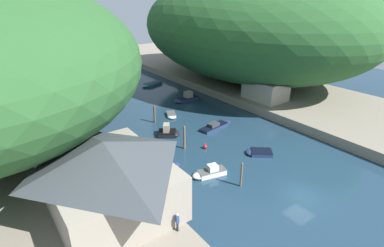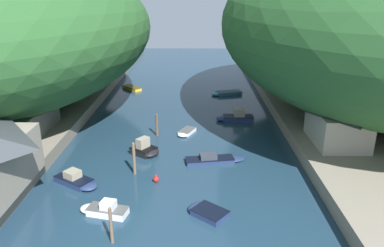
% 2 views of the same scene
% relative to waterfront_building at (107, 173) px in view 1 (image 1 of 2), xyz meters
% --- Properties ---
extents(water_surface, '(130.00, 130.00, 0.00)m').
position_rel_waterfront_building_xyz_m(water_surface, '(16.94, 21.65, -4.74)').
color(water_surface, '#1E384C').
rests_on(water_surface, ground).
extents(right_bank, '(22.00, 120.00, 1.44)m').
position_rel_waterfront_building_xyz_m(right_bank, '(40.75, 21.65, -4.02)').
color(right_bank, gray).
rests_on(right_bank, ground).
extents(hillside_right, '(39.33, 55.06, 22.14)m').
position_rel_waterfront_building_xyz_m(hillside_right, '(41.85, 23.77, 7.77)').
color(hillside_right, '#285628').
rests_on(hillside_right, right_bank).
extents(waterfront_building, '(10.26, 12.81, 6.37)m').
position_rel_waterfront_building_xyz_m(waterfront_building, '(0.00, 0.00, 0.00)').
color(waterfront_building, gray).
rests_on(waterfront_building, left_bank).
extents(boathouse_shed, '(5.86, 10.44, 4.71)m').
position_rel_waterfront_building_xyz_m(boathouse_shed, '(-0.84, 13.80, -0.85)').
color(boathouse_shed, slate).
rests_on(boathouse_shed, left_bank).
extents(right_bank_cottage, '(5.36, 7.60, 5.30)m').
position_rel_waterfront_building_xyz_m(right_bank_cottage, '(33.90, 11.66, -0.55)').
color(right_bank_cottage, '#B2A899').
rests_on(right_bank_cottage, right_bank).
extents(boat_far_right_bank, '(3.72, 3.53, 0.51)m').
position_rel_waterfront_building_xyz_m(boat_far_right_bank, '(19.72, 0.14, -4.49)').
color(boat_far_right_bank, navy).
rests_on(boat_far_right_bank, water_surface).
extents(boat_near_quay, '(5.47, 3.18, 0.54)m').
position_rel_waterfront_building_xyz_m(boat_near_quay, '(23.90, 35.62, -4.47)').
color(boat_near_quay, teal).
rests_on(boat_near_quay, water_surface).
extents(boat_mid_channel, '(2.53, 3.37, 0.49)m').
position_rel_waterfront_building_xyz_m(boat_mid_channel, '(17.66, 17.48, -4.50)').
color(boat_mid_channel, white).
rests_on(boat_mid_channel, water_surface).
extents(boat_navy_launch, '(4.19, 2.24, 1.27)m').
position_rel_waterfront_building_xyz_m(boat_navy_launch, '(11.48, 0.06, -4.34)').
color(boat_navy_launch, white).
rests_on(boat_navy_launch, water_surface).
extents(boat_red_skiff, '(6.37, 2.50, 0.92)m').
position_rel_waterfront_building_xyz_m(boat_red_skiff, '(20.94, 9.73, -4.45)').
color(boat_red_skiff, navy).
rests_on(boat_red_skiff, water_surface).
extents(boat_moored_right, '(5.06, 1.85, 1.75)m').
position_rel_waterfront_building_xyz_m(boat_moored_right, '(24.20, 22.56, -4.22)').
color(boat_moored_right, navy).
rests_on(boat_moored_right, water_surface).
extents(boat_open_rowboat, '(4.76, 3.88, 1.27)m').
position_rel_waterfront_building_xyz_m(boat_open_rowboat, '(8.00, 4.78, -4.34)').
color(boat_open_rowboat, navy).
rests_on(boat_open_rowboat, water_surface).
extents(boat_white_cruiser, '(4.43, 4.68, 0.57)m').
position_rel_waterfront_building_xyz_m(boat_white_cruiser, '(7.15, 39.35, -4.46)').
color(boat_white_cruiser, gold).
rests_on(boat_white_cruiser, water_surface).
extents(boat_far_upstream, '(3.63, 3.41, 1.81)m').
position_rel_waterfront_building_xyz_m(boat_far_upstream, '(13.43, 11.53, -4.20)').
color(boat_far_upstream, black).
rests_on(boat_far_upstream, water_surface).
extents(mooring_post_nearest, '(0.24, 0.24, 2.91)m').
position_rel_waterfront_building_xyz_m(mooring_post_nearest, '(12.96, -3.51, -3.27)').
color(mooring_post_nearest, brown).
rests_on(mooring_post_nearest, water_surface).
extents(mooring_post_middle, '(0.30, 0.30, 3.32)m').
position_rel_waterfront_building_xyz_m(mooring_post_middle, '(12.95, 6.96, -3.07)').
color(mooring_post_middle, brown).
rests_on(mooring_post_middle, water_surface).
extents(mooring_post_farthest, '(0.31, 0.31, 2.85)m').
position_rel_waterfront_building_xyz_m(mooring_post_farthest, '(14.16, 16.93, -3.30)').
color(mooring_post_farthest, brown).
rests_on(mooring_post_farthest, water_surface).
extents(channel_buoy_near, '(0.56, 0.56, 0.84)m').
position_rel_waterfront_building_xyz_m(channel_buoy_near, '(15.19, 5.36, -4.41)').
color(channel_buoy_near, red).
rests_on(channel_buoy_near, water_surface).
extents(person_on_quay, '(0.33, 0.43, 1.69)m').
position_rel_waterfront_building_xyz_m(person_on_quay, '(2.99, -2.80, -2.32)').
color(person_on_quay, '#282D3D').
rests_on(person_on_quay, left_bank).
extents(person_by_boathouse, '(0.30, 0.42, 1.69)m').
position_rel_waterfront_building_xyz_m(person_by_boathouse, '(3.07, -6.24, -2.32)').
color(person_by_boathouse, '#282D3D').
rests_on(person_by_boathouse, left_bank).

